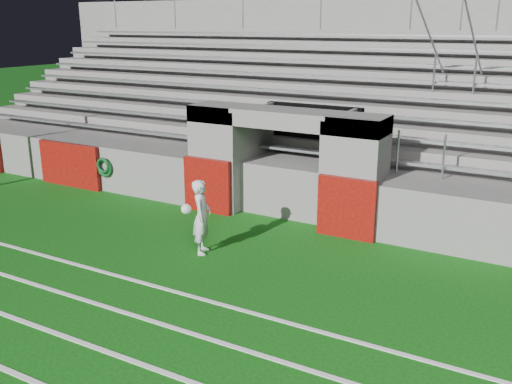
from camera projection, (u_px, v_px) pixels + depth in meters
The scene contains 4 objects.
ground at pixel (201, 269), 10.87m from camera, with size 90.00×90.00×0.00m, color #0C4B0D.
stadium_structure at pixel (350, 127), 17.10m from camera, with size 26.00×8.48×5.42m.
goalkeeper_with_ball at pixel (201, 217), 11.45m from camera, with size 0.60×0.66×1.54m.
hose_coil at pixel (104, 167), 15.53m from camera, with size 0.53×0.14×0.57m.
Camera 1 is at (5.78, -8.20, 4.55)m, focal length 40.00 mm.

